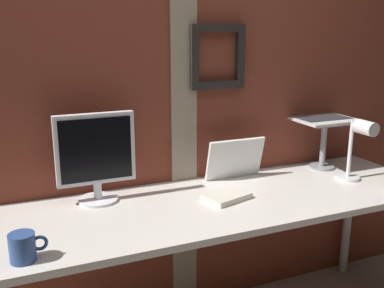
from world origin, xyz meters
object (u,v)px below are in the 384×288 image
object	(u,v)px
monitor	(96,154)
desk_lamp	(359,144)
laptop	(319,110)
coffee_mug	(23,247)
whiteboard_panel	(235,159)

from	to	relation	value
monitor	desk_lamp	world-z (taller)	monitor
desk_lamp	monitor	bearing A→B (deg)	168.15
laptop	coffee_mug	xyz separation A→B (m)	(-1.59, -0.50, -0.27)
monitor	laptop	size ratio (longest dim) A/B	1.25
monitor	desk_lamp	xyz separation A→B (m)	(1.25, -0.26, -0.02)
whiteboard_panel	coffee_mug	distance (m)	1.15
monitor	laptop	bearing A→B (deg)	2.84
laptop	desk_lamp	distance (m)	0.35
monitor	whiteboard_panel	world-z (taller)	monitor
whiteboard_panel	desk_lamp	xyz separation A→B (m)	(0.54, -0.29, 0.09)
coffee_mug	laptop	bearing A→B (deg)	17.41
whiteboard_panel	desk_lamp	world-z (taller)	desk_lamp
laptop	desk_lamp	bearing A→B (deg)	-90.41
monitor	whiteboard_panel	xyz separation A→B (m)	(0.72, 0.03, -0.11)
monitor	laptop	distance (m)	1.26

